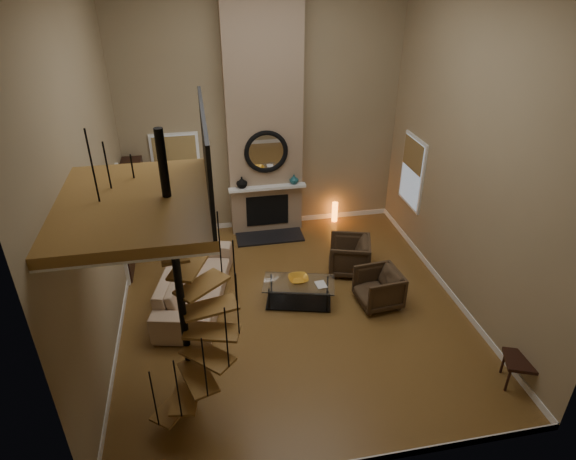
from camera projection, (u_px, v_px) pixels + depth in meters
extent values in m
cube|color=olive|center=(292.00, 308.00, 8.88)|extent=(6.00, 6.50, 0.01)
cube|color=#968361|center=(262.00, 109.00, 10.32)|extent=(6.00, 0.02, 5.50)
cube|color=#968361|center=(359.00, 290.00, 4.75)|extent=(6.00, 0.02, 5.50)
cube|color=#968361|center=(89.00, 181.00, 7.04)|extent=(0.02, 6.50, 5.50)
cube|color=#968361|center=(472.00, 153.00, 8.03)|extent=(0.02, 6.50, 5.50)
cube|color=white|center=(265.00, 222.00, 11.63)|extent=(6.00, 0.02, 0.12)
cube|color=white|center=(121.00, 326.00, 8.36)|extent=(0.02, 6.50, 0.12)
cube|color=white|center=(445.00, 287.00, 9.35)|extent=(0.02, 6.50, 0.12)
cube|color=#987D62|center=(264.00, 112.00, 10.15)|extent=(1.60, 0.38, 5.50)
cube|color=black|center=(270.00, 237.00, 11.07)|extent=(1.50, 0.60, 0.04)
cube|color=black|center=(267.00, 210.00, 11.06)|extent=(0.95, 0.02, 0.72)
cube|color=white|center=(267.00, 188.00, 10.70)|extent=(1.70, 0.18, 0.06)
torus|color=black|center=(266.00, 152.00, 10.36)|extent=(0.94, 0.10, 0.94)
cylinder|color=white|center=(266.00, 152.00, 10.37)|extent=(0.80, 0.01, 0.80)
imported|color=black|center=(242.00, 182.00, 10.57)|extent=(0.24, 0.24, 0.25)
imported|color=#174C53|center=(294.00, 179.00, 10.77)|extent=(0.20, 0.20, 0.21)
cube|color=white|center=(177.00, 167.00, 10.55)|extent=(1.02, 0.04, 1.52)
cube|color=#8C9EB2|center=(177.00, 167.00, 10.53)|extent=(0.90, 0.01, 1.40)
cube|color=olive|center=(176.00, 159.00, 10.41)|extent=(0.90, 0.01, 0.98)
cube|color=white|center=(412.00, 172.00, 10.30)|extent=(0.04, 1.02, 1.52)
cube|color=#8C9EB2|center=(411.00, 172.00, 10.30)|extent=(0.01, 0.90, 1.40)
cube|color=olive|center=(413.00, 155.00, 10.11)|extent=(0.01, 0.90, 0.63)
cube|color=white|center=(123.00, 225.00, 9.42)|extent=(0.06, 1.05, 2.16)
cube|color=black|center=(125.00, 226.00, 9.44)|extent=(0.05, 0.90, 2.05)
cube|color=#8C9EB2|center=(123.00, 206.00, 9.23)|extent=(0.01, 0.60, 0.90)
cube|color=olive|center=(135.00, 204.00, 5.43)|extent=(1.70, 2.20, 0.12)
cube|color=white|center=(136.00, 210.00, 5.47)|extent=(1.70, 2.20, 0.03)
cube|color=black|center=(206.00, 153.00, 5.30)|extent=(0.04, 2.20, 0.94)
cylinder|color=black|center=(179.00, 286.00, 6.06)|extent=(0.10, 0.10, 4.02)
cube|color=olive|center=(176.00, 405.00, 6.64)|extent=(0.71, 0.78, 0.04)
cylinder|color=black|center=(154.00, 399.00, 6.13)|extent=(0.02, 0.02, 0.94)
cube|color=olive|center=(186.00, 394.00, 6.48)|extent=(0.46, 0.77, 0.04)
cylinder|color=black|center=(178.00, 389.00, 5.93)|extent=(0.02, 0.02, 0.94)
cube|color=olive|center=(198.00, 377.00, 6.39)|extent=(0.55, 0.79, 0.04)
cylinder|color=black|center=(205.00, 368.00, 5.88)|extent=(0.02, 0.02, 0.94)
cube|color=olive|center=(207.00, 356.00, 6.36)|extent=(0.75, 0.74, 0.04)
cylinder|color=black|center=(227.00, 338.00, 5.96)|extent=(0.02, 0.02, 0.94)
cube|color=olive|center=(212.00, 332.00, 6.38)|extent=(0.79, 0.53, 0.04)
cylinder|color=black|center=(237.00, 305.00, 6.12)|extent=(0.02, 0.02, 0.94)
cube|color=olive|center=(210.00, 308.00, 6.40)|extent=(0.77, 0.48, 0.04)
cylinder|color=black|center=(235.00, 272.00, 6.29)|extent=(0.02, 0.02, 0.94)
cube|color=olive|center=(202.00, 285.00, 6.40)|extent=(0.77, 0.72, 0.04)
cylinder|color=black|center=(220.00, 243.00, 6.41)|extent=(0.02, 0.02, 0.94)
cube|color=olive|center=(189.00, 265.00, 6.33)|extent=(0.58, 0.79, 0.04)
cylinder|color=black|center=(196.00, 221.00, 6.41)|extent=(0.02, 0.02, 0.94)
cube|color=olive|center=(173.00, 249.00, 6.20)|extent=(0.41, 0.75, 0.04)
cylinder|color=black|center=(166.00, 203.00, 6.27)|extent=(0.02, 0.02, 0.94)
cube|color=olive|center=(157.00, 234.00, 5.99)|extent=(0.68, 0.79, 0.04)
cylinder|color=black|center=(136.00, 191.00, 5.98)|extent=(0.02, 0.02, 0.94)
cube|color=olive|center=(144.00, 222.00, 5.74)|extent=(0.80, 0.64, 0.04)
cylinder|color=black|center=(110.00, 181.00, 5.60)|extent=(0.02, 0.02, 0.94)
cube|color=olive|center=(135.00, 208.00, 5.46)|extent=(0.72, 0.34, 0.04)
cylinder|color=black|center=(93.00, 172.00, 5.17)|extent=(0.02, 0.02, 0.94)
cube|color=black|center=(137.00, 207.00, 10.34)|extent=(0.41, 0.87, 1.94)
imported|color=tan|center=(195.00, 282.00, 8.89)|extent=(1.55, 2.70, 0.74)
imported|color=#402E1D|center=(353.00, 256.00, 9.76)|extent=(1.00, 0.98, 0.73)
imported|color=#402E1D|center=(382.00, 287.00, 8.83)|extent=(0.81, 0.79, 0.68)
cube|color=silver|center=(299.00, 283.00, 8.79)|extent=(1.39, 0.94, 0.02)
cube|color=black|center=(299.00, 302.00, 8.99)|extent=(1.26, 0.81, 0.02)
cylinder|color=black|center=(269.00, 300.00, 8.74)|extent=(0.04, 0.04, 0.47)
cylinder|color=black|center=(327.00, 302.00, 8.68)|extent=(0.04, 0.04, 0.47)
cylinder|color=black|center=(271.00, 285.00, 9.12)|extent=(0.04, 0.04, 0.47)
cylinder|color=black|center=(327.00, 287.00, 9.06)|extent=(0.04, 0.04, 0.47)
imported|color=gold|center=(298.00, 279.00, 8.80)|extent=(0.36, 0.36, 0.09)
imported|color=gray|center=(320.00, 285.00, 8.71)|extent=(0.20, 0.25, 0.02)
cylinder|color=black|center=(205.00, 258.00, 10.33)|extent=(0.34, 0.34, 0.03)
cylinder|color=black|center=(201.00, 225.00, 9.94)|extent=(0.04, 0.04, 1.47)
cylinder|color=#F2E5C6|center=(198.00, 191.00, 9.58)|extent=(0.38, 0.38, 0.30)
cylinder|color=orange|center=(335.00, 212.00, 11.66)|extent=(0.13, 0.13, 0.48)
cube|color=black|center=(522.00, 361.00, 7.11)|extent=(0.61, 0.61, 0.05)
cube|color=black|center=(542.00, 349.00, 6.95)|extent=(0.21, 0.43, 0.56)
cylinder|color=black|center=(508.00, 380.00, 7.10)|extent=(0.05, 0.05, 0.45)
cylinder|color=black|center=(534.00, 383.00, 7.04)|extent=(0.05, 0.05, 0.45)
cylinder|color=black|center=(503.00, 362.00, 7.40)|extent=(0.05, 0.05, 0.45)
cylinder|color=black|center=(528.00, 365.00, 7.35)|extent=(0.05, 0.05, 0.45)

